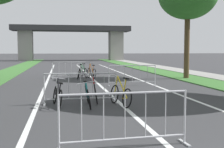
# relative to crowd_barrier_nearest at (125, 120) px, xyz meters

# --- Properties ---
(grass_verge_left) EXTENTS (2.15, 59.70, 0.05)m
(grass_verge_left) POSITION_rel_crowd_barrier_nearest_xyz_m (-5.26, 20.95, -0.50)
(grass_verge_left) COLOR #386B2D
(grass_verge_left) RESTS_ON ground
(grass_verge_right) EXTENTS (2.15, 59.70, 0.05)m
(grass_verge_right) POSITION_rel_crowd_barrier_nearest_xyz_m (6.92, 20.95, -0.50)
(grass_verge_right) COLOR #386B2D
(grass_verge_right) RESTS_ON ground
(sidewalk_path_right) EXTENTS (1.98, 59.70, 0.08)m
(sidewalk_path_right) POSITION_rel_crowd_barrier_nearest_xyz_m (8.99, 20.95, -0.48)
(sidewalk_path_right) COLOR gray
(sidewalk_path_right) RESTS_ON ground
(lane_stripe_center) EXTENTS (0.14, 34.54, 0.01)m
(lane_stripe_center) POSITION_rel_crowd_barrier_nearest_xyz_m (0.83, 13.79, -0.52)
(lane_stripe_center) COLOR silver
(lane_stripe_center) RESTS_ON ground
(lane_stripe_right_lane) EXTENTS (0.14, 34.54, 0.01)m
(lane_stripe_right_lane) POSITION_rel_crowd_barrier_nearest_xyz_m (3.59, 13.79, -0.52)
(lane_stripe_right_lane) COLOR silver
(lane_stripe_right_lane) RESTS_ON ground
(lane_stripe_left_lane) EXTENTS (0.14, 34.54, 0.01)m
(lane_stripe_left_lane) POSITION_rel_crowd_barrier_nearest_xyz_m (-1.93, 13.79, -0.52)
(lane_stripe_left_lane) COLOR silver
(lane_stripe_left_lane) RESTS_ON ground
(overpass_bridge) EXTENTS (19.86, 3.96, 5.88)m
(overpass_bridge) POSITION_rel_crowd_barrier_nearest_xyz_m (0.83, 45.86, 3.63)
(overpass_bridge) COLOR #2D2D30
(overpass_bridge) RESTS_ON ground
(crowd_barrier_nearest) EXTENTS (2.48, 0.58, 1.05)m
(crowd_barrier_nearest) POSITION_rel_crowd_barrier_nearest_xyz_m (0.00, 0.00, 0.00)
(crowd_barrier_nearest) COLOR #ADADB2
(crowd_barrier_nearest) RESTS_ON ground
(crowd_barrier_second) EXTENTS (2.46, 0.47, 1.05)m
(crowd_barrier_second) POSITION_rel_crowd_barrier_nearest_xyz_m (-0.49, 4.67, 0.00)
(crowd_barrier_second) COLOR #ADADB2
(crowd_barrier_second) RESTS_ON ground
(crowd_barrier_third) EXTENTS (2.47, 0.55, 1.05)m
(crowd_barrier_third) POSITION_rel_crowd_barrier_nearest_xyz_m (2.44, 9.34, 0.00)
(crowd_barrier_third) COLOR #ADADB2
(crowd_barrier_third) RESTS_ON ground
(crowd_barrier_fourth) EXTENTS (2.48, 0.57, 1.05)m
(crowd_barrier_fourth) POSITION_rel_crowd_barrier_nearest_xyz_m (-0.46, 14.00, 0.00)
(crowd_barrier_fourth) COLOR #ADADB2
(crowd_barrier_fourth) RESTS_ON ground
(bicycle_red_0) EXTENTS (0.47, 1.68, 0.98)m
(bicycle_red_0) POSITION_rel_crowd_barrier_nearest_xyz_m (0.04, 5.04, -0.14)
(bicycle_red_0) COLOR black
(bicycle_red_0) RESTS_ON ground
(bicycle_orange_1) EXTENTS (0.51, 1.66, 0.96)m
(bicycle_orange_1) POSITION_rel_crowd_barrier_nearest_xyz_m (0.79, 13.52, -0.15)
(bicycle_orange_1) COLOR black
(bicycle_orange_1) RESTS_ON ground
(bicycle_teal_2) EXTENTS (0.54, 1.69, 0.88)m
(bicycle_teal_2) POSITION_rel_crowd_barrier_nearest_xyz_m (-0.31, 4.17, -0.17)
(bicycle_teal_2) COLOR black
(bicycle_teal_2) RESTS_ON ground
(bicycle_black_3) EXTENTS (0.50, 1.61, 0.92)m
(bicycle_black_3) POSITION_rel_crowd_barrier_nearest_xyz_m (-1.26, 4.31, -0.17)
(bicycle_black_3) COLOR black
(bicycle_black_3) RESTS_ON ground
(bicycle_yellow_4) EXTENTS (0.51, 1.58, 0.98)m
(bicycle_yellow_4) POSITION_rel_crowd_barrier_nearest_xyz_m (0.77, 4.13, -0.16)
(bicycle_yellow_4) COLOR black
(bicycle_yellow_4) RESTS_ON ground
(bicycle_white_5) EXTENTS (0.59, 1.65, 0.94)m
(bicycle_white_5) POSITION_rel_crowd_barrier_nearest_xyz_m (0.01, 13.50, -0.15)
(bicycle_white_5) COLOR black
(bicycle_white_5) RESTS_ON ground
(bicycle_green_6) EXTENTS (0.57, 1.59, 0.94)m
(bicycle_green_6) POSITION_rel_crowd_barrier_nearest_xyz_m (0.36, 14.46, -0.16)
(bicycle_green_6) COLOR black
(bicycle_green_6) RESTS_ON ground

